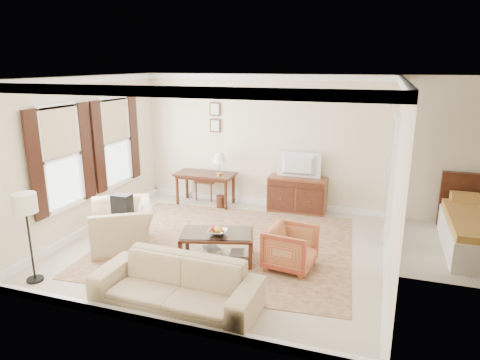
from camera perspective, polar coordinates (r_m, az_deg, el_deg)
The scene contains 20 objects.
room_shell at distance 6.99m, azimuth -2.38°, elevation 10.02°, with size 5.51×5.01×2.91m.
window_front at distance 7.94m, azimuth -22.77°, elevation 2.74°, with size 0.12×1.56×1.80m, color #CCB284, non-canonical shape.
window_rear at distance 9.17m, azimuth -16.25°, elevation 4.89°, with size 0.12×1.56×1.80m, color #CCB284, non-canonical shape.
doorway at distance 8.26m, azimuth 19.54°, elevation 0.12°, with size 0.10×1.12×2.25m, color white, non-canonical shape.
rug at distance 7.69m, azimuth -1.91°, elevation -8.54°, with size 4.34×3.72×0.01m, color brown.
writing_desk at distance 9.67m, azimuth -4.66°, elevation 0.28°, with size 1.33×0.66×0.72m.
desk_chair at distance 10.04m, azimuth -4.48°, elevation 0.34°, with size 0.45×0.45×1.05m, color brown, non-canonical shape.
desk_lamp at distance 9.45m, azimuth -2.77°, elevation 2.22°, with size 0.32×0.32×0.50m, color silver, non-canonical shape.
framed_prints at distance 9.74m, azimuth -3.35°, elevation 8.37°, with size 0.25×0.04×0.68m, color #472114, non-canonical shape.
sideboard at distance 9.29m, azimuth 7.63°, elevation -1.93°, with size 1.24×0.48×0.76m, color brown.
tv at distance 9.07m, azimuth 7.79°, elevation 3.03°, with size 0.89×0.51×0.12m, color black.
coffee_table at distance 6.97m, azimuth -3.07°, elevation -7.85°, with size 1.29×0.96×0.49m.
fruit_bowl at distance 6.84m, azimuth -3.01°, elevation -6.83°, with size 0.42×0.42×0.10m, color silver.
book_a at distance 7.06m, azimuth -4.59°, elevation -9.22°, with size 0.28×0.04×0.38m, color brown.
book_b at distance 6.97m, azimuth -1.28°, elevation -9.54°, with size 0.28×0.03×0.38m, color brown.
striped_armchair at distance 6.77m, azimuth 6.79°, elevation -8.69°, with size 0.72×0.68×0.74m, color maroon.
club_armchair at distance 7.73m, azimuth -15.47°, elevation -4.91°, with size 1.18×0.77×1.03m, color tan.
backpack at distance 7.62m, azimuth -15.44°, elevation -3.18°, with size 0.32×0.22×0.40m, color black.
sofa at distance 5.75m, azimuth -8.55°, elevation -12.72°, with size 2.20×0.64×0.86m, color tan.
floor_lamp at distance 6.78m, azimuth -26.69°, elevation -3.57°, with size 0.33×0.33×1.35m.
Camera 1 is at (2.49, -6.50, 3.12)m, focal length 32.00 mm.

